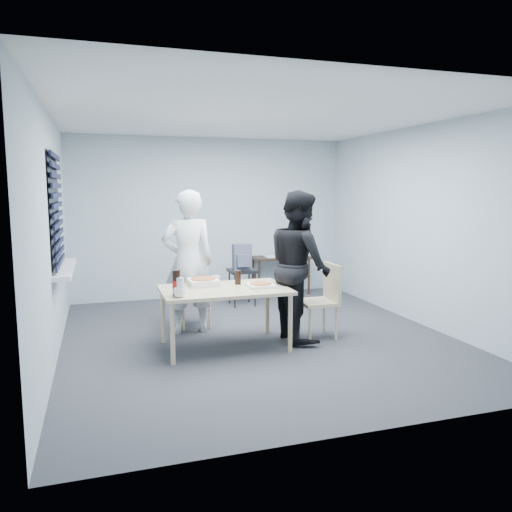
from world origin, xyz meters
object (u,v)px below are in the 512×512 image
object	(u,v)px
mug_a	(180,293)
chair_far	(193,286)
stool	(242,276)
backpack	(242,257)
chair_right	(324,295)
person_white	(188,262)
mug_b	(216,280)
dining_table	(224,293)
side_table	(281,261)
soda_bottle	(176,283)
person_black	(299,265)

from	to	relation	value
mug_a	chair_far	bearing A→B (deg)	74.43
stool	backpack	xyz separation A→B (m)	(0.00, -0.01, 0.30)
chair_right	person_white	world-z (taller)	person_white
chair_right	mug_b	distance (m)	1.31
chair_right	backpack	distance (m)	1.96
dining_table	side_table	xyz separation A→B (m)	(1.62, 2.53, -0.06)
mug_a	person_white	bearing A→B (deg)	75.26
dining_table	chair_right	size ratio (longest dim) A/B	1.58
person_white	mug_a	xyz separation A→B (m)	(-0.27, -1.04, -0.15)
dining_table	backpack	distance (m)	2.07
side_table	stool	xyz separation A→B (m)	(-0.86, -0.59, -0.12)
stool	mug_a	xyz separation A→B (m)	(-1.31, -2.25, 0.29)
stool	soda_bottle	bearing A→B (deg)	-121.60
person_black	soda_bottle	size ratio (longest dim) A/B	6.62
person_black	side_table	size ratio (longest dim) A/B	1.83
mug_b	person_white	bearing A→B (deg)	120.29
side_table	soda_bottle	xyz separation A→B (m)	(-2.18, -2.75, 0.25)
chair_right	mug_b	size ratio (longest dim) A/B	8.90
side_table	stool	size ratio (longest dim) A/B	1.74
person_white	mug_b	xyz separation A→B (m)	(0.25, -0.43, -0.16)
side_table	mug_a	xyz separation A→B (m)	(-2.17, -2.84, 0.17)
mug_b	soda_bottle	distance (m)	0.75
backpack	mug_b	xyz separation A→B (m)	(-0.79, -1.62, -0.02)
mug_a	backpack	bearing A→B (deg)	59.66
chair_right	mug_b	xyz separation A→B (m)	(-1.27, 0.26, 0.22)
person_white	person_black	world-z (taller)	same
chair_far	soda_bottle	world-z (taller)	soda_bottle
person_white	person_black	distance (m)	1.37
mug_b	mug_a	bearing A→B (deg)	-130.47
side_table	mug_a	bearing A→B (deg)	-127.33
side_table	backpack	xyz separation A→B (m)	(-0.86, -0.60, 0.18)
backpack	soda_bottle	distance (m)	2.52
stool	backpack	size ratio (longest dim) A/B	1.42
chair_far	soda_bottle	bearing A→B (deg)	-107.29
mug_a	mug_b	xyz separation A→B (m)	(0.52, 0.61, -0.00)
person_white	mug_b	size ratio (longest dim) A/B	17.70
person_black	mug_a	size ratio (longest dim) A/B	14.39
side_table	chair_far	bearing A→B (deg)	-140.79
side_table	mug_a	size ratio (longest dim) A/B	7.85
dining_table	chair_far	xyz separation A→B (m)	(-0.16, 1.07, -0.11)
person_white	side_table	distance (m)	2.63
person_black	stool	bearing A→B (deg)	5.24
mug_a	soda_bottle	world-z (taller)	soda_bottle
chair_right	person_black	xyz separation A→B (m)	(-0.31, 0.03, 0.37)
dining_table	soda_bottle	world-z (taller)	soda_bottle
chair_right	person_black	world-z (taller)	person_black
person_white	dining_table	bearing A→B (deg)	110.86
person_black	mug_b	bearing A→B (deg)	76.78
stool	mug_b	distance (m)	1.84
chair_right	side_table	bearing A→B (deg)	81.47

